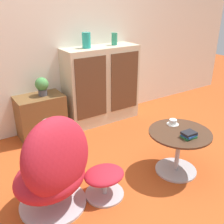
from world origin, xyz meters
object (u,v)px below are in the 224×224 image
coffee_table (178,146)px  teacup (173,122)px  vase_inner_left (114,39)px  book_stack (189,135)px  ottoman (104,179)px  sideboard (101,85)px  potted_plant (42,85)px  egg_chair (54,168)px  vase_leftmost (86,40)px  tv_console (41,116)px

coffee_table → teacup: bearing=69.5°
vase_inner_left → book_stack: size_ratio=1.14×
ottoman → book_stack: size_ratio=2.58×
sideboard → coffee_table: bearing=-90.5°
book_stack → teacup: bearing=74.8°
vase_inner_left → potted_plant: size_ratio=0.71×
sideboard → vase_inner_left: 0.64m
sideboard → potted_plant: sideboard is taller
egg_chair → potted_plant: 1.38m
vase_leftmost → book_stack: size_ratio=1.37×
coffee_table → vase_inner_left: size_ratio=3.76×
ottoman → coffee_table: size_ratio=0.60×
coffee_table → vase_leftmost: (-0.20, 1.49, 0.86)m
sideboard → egg_chair: sideboard is taller
sideboard → vase_leftmost: vase_leftmost is taller
sideboard → vase_leftmost: (-0.21, 0.00, 0.62)m
sideboard → tv_console: 0.93m
tv_console → vase_inner_left: vase_inner_left is taller
tv_console → coffee_table: size_ratio=0.94×
tv_console → potted_plant: 0.40m
egg_chair → teacup: bearing=-1.6°
tv_console → book_stack: bearing=-61.8°
potted_plant → book_stack: potted_plant is taller
tv_console → potted_plant: (0.05, 0.00, 0.40)m
coffee_table → vase_inner_left: vase_inner_left is taller
ottoman → book_stack: book_stack is taller
coffee_table → book_stack: bearing=-97.9°
potted_plant → book_stack: 1.81m
vase_leftmost → vase_inner_left: vase_leftmost is taller
potted_plant → tv_console: bearing=-179.5°
egg_chair → coffee_table: bearing=-9.0°
vase_leftmost → potted_plant: bearing=179.8°
ottoman → vase_inner_left: 1.97m
coffee_table → book_stack: size_ratio=4.28×
vase_leftmost → teacup: (0.25, -1.33, -0.67)m
tv_console → ottoman: bearing=-86.9°
sideboard → book_stack: sideboard is taller
tv_console → coffee_table: 1.73m
tv_console → egg_chair: egg_chair is taller
tv_console → egg_chair: bearing=-104.6°
coffee_table → teacup: (0.06, 0.16, 0.19)m
vase_inner_left → teacup: vase_inner_left is taller
potted_plant → teacup: 1.61m
vase_leftmost → book_stack: (0.18, -1.61, -0.67)m
book_stack → vase_leftmost: bearing=96.4°
ottoman → vase_leftmost: bearing=66.3°
tv_console → vase_inner_left: (1.11, -0.00, 0.86)m
teacup → book_stack: book_stack is taller
vase_leftmost → potted_plant: (-0.63, 0.00, -0.48)m
sideboard → tv_console: sideboard is taller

